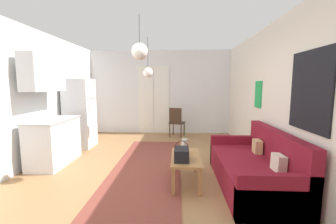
{
  "coord_description": "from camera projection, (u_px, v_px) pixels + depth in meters",
  "views": [
    {
      "loc": [
        0.6,
        -3.39,
        1.58
      ],
      "look_at": [
        0.37,
        1.52,
        0.97
      ],
      "focal_mm": 23.16,
      "sensor_mm": 36.0,
      "label": 1
    }
  ],
  "objects": [
    {
      "name": "accent_chair",
      "position": [
        176.0,
        121.0,
        6.59
      ],
      "size": [
        0.52,
        0.5,
        0.9
      ],
      "rotation": [
        0.0,
        0.0,
        2.85
      ],
      "color": "#382619",
      "rests_on": "ground_plane"
    },
    {
      "name": "bamboo_vase",
      "position": [
        185.0,
        146.0,
        3.65
      ],
      "size": [
        0.1,
        0.1,
        0.46
      ],
      "color": "beige",
      "rests_on": "coffee_table"
    },
    {
      "name": "handbag",
      "position": [
        182.0,
        154.0,
        3.3
      ],
      "size": [
        0.22,
        0.33,
        0.31
      ],
      "color": "black",
      "rests_on": "coffee_table"
    },
    {
      "name": "ground_plane",
      "position": [
        142.0,
        184.0,
        3.59
      ],
      "size": [
        5.13,
        7.98,
        0.1
      ],
      "primitive_type": "cube",
      "color": "#996D44"
    },
    {
      "name": "couch",
      "position": [
        256.0,
        169.0,
        3.4
      ],
      "size": [
        0.94,
        1.98,
        0.88
      ],
      "color": "maroon",
      "rests_on": "ground_plane"
    },
    {
      "name": "kitchen_counter",
      "position": [
        51.0,
        123.0,
        4.29
      ],
      "size": [
        0.6,
        1.15,
        2.15
      ],
      "color": "silver",
      "rests_on": "ground_plane"
    },
    {
      "name": "wall_back",
      "position": [
        160.0,
        92.0,
        7.12
      ],
      "size": [
        4.73,
        0.13,
        2.69
      ],
      "color": "silver",
      "rests_on": "ground_plane"
    },
    {
      "name": "area_rug",
      "position": [
        147.0,
        167.0,
        4.18
      ],
      "size": [
        1.27,
        3.76,
        0.01
      ],
      "primitive_type": "cube",
      "color": "brown",
      "rests_on": "ground_plane"
    },
    {
      "name": "pendant_lamp_near",
      "position": [
        140.0,
        51.0,
        3.49
      ],
      "size": [
        0.27,
        0.27,
        0.71
      ],
      "color": "black"
    },
    {
      "name": "refrigerator",
      "position": [
        80.0,
        113.0,
        5.51
      ],
      "size": [
        0.65,
        0.65,
        1.73
      ],
      "color": "white",
      "rests_on": "ground_plane"
    },
    {
      "name": "pendant_lamp_far",
      "position": [
        148.0,
        73.0,
        5.16
      ],
      "size": [
        0.24,
        0.24,
        0.94
      ],
      "color": "black"
    },
    {
      "name": "coffee_table",
      "position": [
        186.0,
        160.0,
        3.5
      ],
      "size": [
        0.46,
        0.94,
        0.44
      ],
      "color": "#A87542",
      "rests_on": "ground_plane"
    },
    {
      "name": "wall_right",
      "position": [
        290.0,
        100.0,
        3.31
      ],
      "size": [
        0.12,
        7.58,
        2.69
      ],
      "color": "silver",
      "rests_on": "ground_plane"
    }
  ]
}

